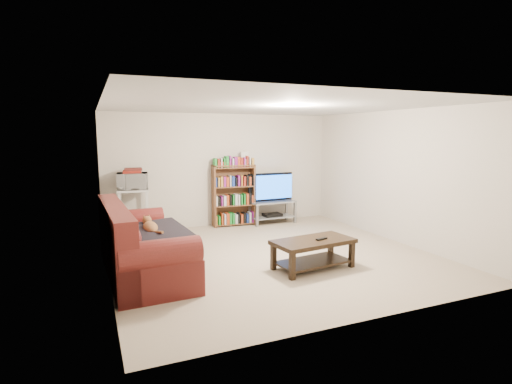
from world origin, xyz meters
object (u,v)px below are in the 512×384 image
coffee_table (313,248)px  tv_stand (272,208)px  sofa (138,250)px  bookshelf (234,194)px

coffee_table → tv_stand: size_ratio=1.24×
sofa → coffee_table: 2.52m
sofa → tv_stand: size_ratio=2.37×
tv_stand → bookshelf: bearing=169.1°
sofa → tv_stand: 3.85m
sofa → tv_stand: sofa is taller
coffee_table → tv_stand: (0.75, 2.99, 0.04)m
tv_stand → sofa: bearing=-146.7°
bookshelf → sofa: bearing=-130.2°
tv_stand → bookshelf: size_ratio=0.77×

